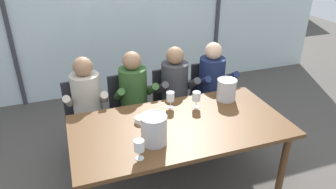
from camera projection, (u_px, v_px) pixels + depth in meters
name	position (u px, v px, depth m)	size (l,w,h in m)	color
ground	(152.00, 134.00, 4.13)	(14.00, 14.00, 0.00)	#4C4742
window_glass_panel	(122.00, 12.00, 4.80)	(7.24, 0.03, 2.60)	silver
window_mullion_left	(6.00, 21.00, 4.31)	(0.06, 0.06, 2.60)	#38383D
window_mullion_right	(218.00, 6.00, 5.26)	(0.06, 0.06, 2.60)	#38383D
dining_table	(180.00, 131.00, 2.98)	(2.04, 1.05, 0.75)	brown
chair_near_curtain	(85.00, 113.00, 3.59)	(0.49, 0.49, 0.90)	#232328
chair_left_of_center	(129.00, 106.00, 3.74)	(0.47, 0.47, 0.90)	#232328
chair_center	(172.00, 99.00, 3.91)	(0.48, 0.48, 0.90)	#232328
chair_right_of_center	(208.00, 92.00, 4.06)	(0.47, 0.47, 0.90)	#232328
person_beige_jumper	(87.00, 104.00, 3.42)	(0.49, 0.63, 1.21)	#B7AD9E
person_olive_shirt	(135.00, 97.00, 3.58)	(0.47, 0.61, 1.21)	#2D5123
person_charcoal_jacket	(177.00, 90.00, 3.73)	(0.47, 0.62, 1.21)	#38383D
person_navy_polo	(214.00, 84.00, 3.87)	(0.47, 0.62, 1.21)	#192347
ice_bucket_primary	(227.00, 89.00, 3.35)	(0.21, 0.21, 0.24)	#B7B7BC
ice_bucket_secondary	(154.00, 129.00, 2.63)	(0.23, 0.23, 0.26)	#B7B7BC
tasting_bowl	(141.00, 119.00, 2.98)	(0.12, 0.12, 0.05)	silver
wine_glass_by_left_taster	(196.00, 97.00, 3.20)	(0.08, 0.08, 0.17)	silver
wine_glass_near_bucket	(170.00, 97.00, 3.19)	(0.08, 0.08, 0.17)	silver
wine_glass_center_pour	(139.00, 146.00, 2.44)	(0.08, 0.08, 0.17)	silver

